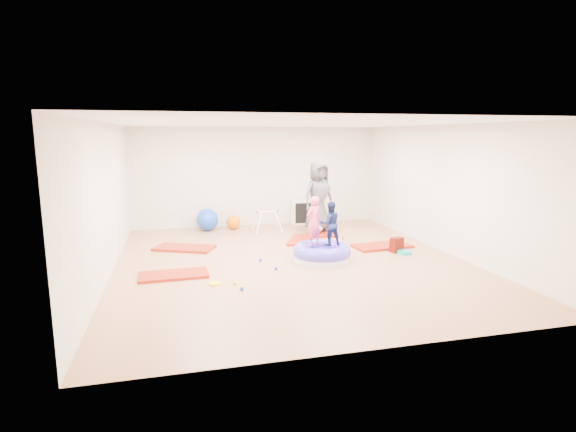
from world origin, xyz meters
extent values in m
cube|color=#B06F42|center=(0.00, 0.00, 0.00)|extent=(7.00, 8.00, 0.01)
cube|color=white|center=(0.00, 0.00, 2.80)|extent=(7.00, 8.00, 0.01)
cube|color=beige|center=(0.00, 4.00, 1.40)|extent=(7.00, 0.01, 2.80)
cube|color=beige|center=(0.00, -4.00, 1.40)|extent=(7.00, 0.01, 2.80)
cube|color=beige|center=(-3.50, 0.00, 1.40)|extent=(0.01, 8.00, 2.80)
cube|color=beige|center=(3.50, 0.00, 1.40)|extent=(0.01, 8.00, 2.80)
cube|color=maroon|center=(-2.36, -0.44, 0.03)|extent=(1.27, 0.67, 0.05)
cube|color=maroon|center=(-2.13, 1.57, 0.03)|extent=(1.48, 1.15, 0.06)
cube|color=maroon|center=(0.68, 1.69, 0.02)|extent=(0.97, 1.26, 0.05)
cube|color=maroon|center=(2.34, 0.64, 0.03)|extent=(1.39, 0.79, 0.06)
cube|color=maroon|center=(1.51, 2.46, 0.03)|extent=(0.81, 1.31, 0.05)
cylinder|color=silver|center=(0.63, -0.07, 0.07)|extent=(1.18, 1.18, 0.13)
torus|color=#493AD0|center=(0.63, -0.07, 0.19)|extent=(1.22, 1.22, 0.32)
ellipsoid|color=#493AD0|center=(0.63, -0.07, 0.11)|extent=(0.65, 0.65, 0.29)
imported|color=#FA4D6F|center=(0.47, 0.01, 0.87)|extent=(0.45, 0.40, 1.04)
imported|color=#131D47|center=(0.82, -0.03, 0.81)|extent=(0.45, 0.35, 0.92)
imported|color=#414145|center=(1.39, 2.53, 0.97)|extent=(1.04, 0.84, 1.84)
ellipsoid|color=#B6CFF4|center=(1.25, 2.30, 0.15)|extent=(0.35, 0.23, 0.20)
sphere|color=tan|center=(1.25, 2.13, 0.18)|extent=(0.16, 0.16, 0.16)
sphere|color=#BB340A|center=(0.52, 0.47, 0.04)|extent=(0.07, 0.07, 0.07)
sphere|color=#348929|center=(1.75, 1.61, 0.04)|extent=(0.07, 0.07, 0.07)
sphere|color=#F4FF00|center=(-1.33, -1.19, 0.04)|extent=(0.07, 0.07, 0.07)
sphere|color=blue|center=(-0.44, -0.50, 0.04)|extent=(0.07, 0.07, 0.07)
sphere|color=blue|center=(-1.25, -1.51, 0.04)|extent=(0.07, 0.07, 0.07)
sphere|color=blue|center=(-0.62, 0.15, 0.04)|extent=(0.07, 0.07, 0.07)
sphere|color=blue|center=(-1.46, 3.50, 0.30)|extent=(0.61, 0.61, 0.61)
sphere|color=#E86900|center=(-0.76, 3.51, 0.20)|extent=(0.39, 0.39, 0.39)
cylinder|color=white|center=(-0.18, 2.70, 0.30)|extent=(0.21, 0.22, 0.57)
cylinder|color=white|center=(-0.18, 3.18, 0.30)|extent=(0.21, 0.22, 0.57)
cylinder|color=white|center=(0.35, 2.70, 0.30)|extent=(0.21, 0.22, 0.57)
cylinder|color=white|center=(0.35, 3.18, 0.30)|extent=(0.21, 0.22, 0.57)
cylinder|color=white|center=(0.08, 2.94, 0.55)|extent=(0.55, 0.03, 0.03)
sphere|color=#BB340A|center=(-0.19, 2.94, 0.55)|extent=(0.07, 0.07, 0.07)
sphere|color=blue|center=(0.36, 2.94, 0.55)|extent=(0.07, 0.07, 0.07)
cube|color=white|center=(1.34, 3.80, 0.34)|extent=(0.69, 0.33, 0.69)
cube|color=black|center=(1.34, 3.64, 0.34)|extent=(0.59, 0.02, 0.59)
cube|color=white|center=(1.34, 3.75, 0.34)|extent=(0.02, 0.23, 0.60)
cube|color=white|center=(1.34, 3.75, 0.34)|extent=(0.60, 0.23, 0.02)
cylinder|color=#0EB0A0|center=(2.56, -0.02, 0.04)|extent=(0.32, 0.32, 0.07)
cube|color=#9B1203|center=(2.46, 0.16, 0.16)|extent=(0.33, 0.26, 0.33)
cylinder|color=#F4FF00|center=(-1.68, -1.09, 0.02)|extent=(0.21, 0.21, 0.03)
camera|label=1|loc=(-2.24, -8.67, 2.57)|focal=28.00mm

